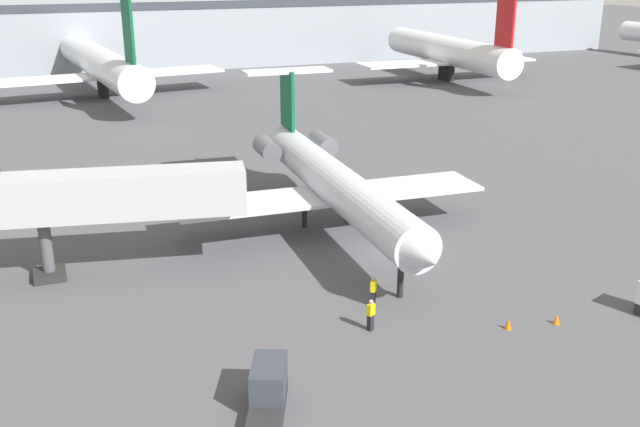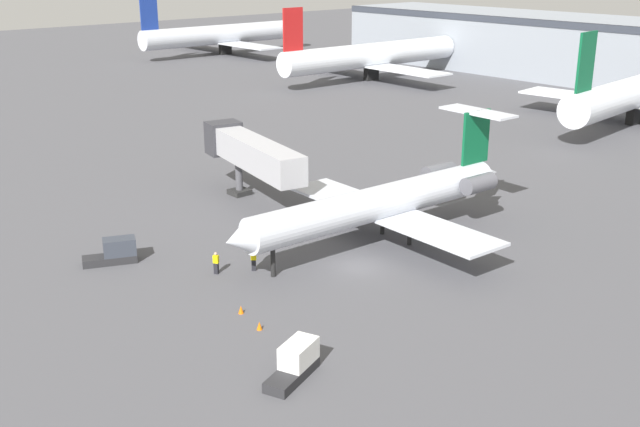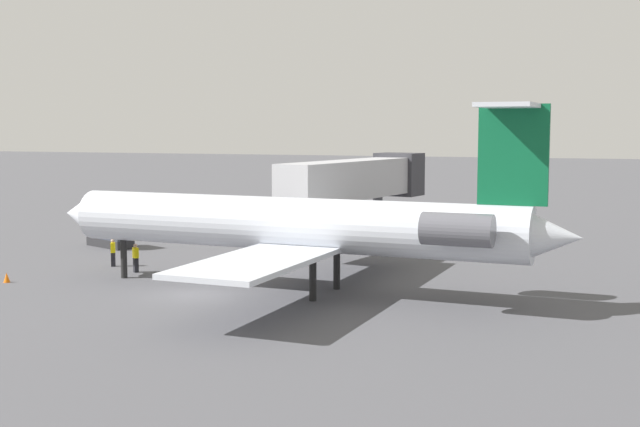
# 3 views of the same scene
# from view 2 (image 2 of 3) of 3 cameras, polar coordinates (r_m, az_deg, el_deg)

# --- Properties ---
(ground_plane) EXTENTS (400.00, 400.00, 0.10)m
(ground_plane) POSITION_cam_2_polar(r_m,az_deg,el_deg) (57.95, 2.75, -3.95)
(ground_plane) COLOR #4C4C51
(regional_jet) EXTENTS (21.35, 28.75, 9.54)m
(regional_jet) POSITION_cam_2_polar(r_m,az_deg,el_deg) (61.48, 4.97, 0.99)
(regional_jet) COLOR silver
(regional_jet) RESTS_ON ground_plane
(jet_bridge) EXTENTS (16.47, 5.99, 6.54)m
(jet_bridge) POSITION_cam_2_polar(r_m,az_deg,el_deg) (71.67, -5.34, 4.62)
(jet_bridge) COLOR #ADADB2
(jet_bridge) RESTS_ON ground_plane
(ground_crew_marshaller) EXTENTS (0.45, 0.47, 1.69)m
(ground_crew_marshaller) POSITION_cam_2_polar(r_m,az_deg,el_deg) (56.95, -4.96, -3.44)
(ground_crew_marshaller) COLOR black
(ground_crew_marshaller) RESTS_ON ground_plane
(ground_crew_loader) EXTENTS (0.48, 0.42, 1.69)m
(ground_crew_loader) POSITION_cam_2_polar(r_m,az_deg,el_deg) (56.69, -7.73, -3.65)
(ground_crew_loader) COLOR black
(ground_crew_loader) RESTS_ON ground_plane
(baggage_tug_lead) EXTENTS (2.76, 4.24, 1.90)m
(baggage_tug_lead) POSITION_cam_2_polar(r_m,az_deg,el_deg) (43.36, -1.82, -10.99)
(baggage_tug_lead) COLOR #262628
(baggage_tug_lead) RESTS_ON ground_plane
(baggage_tug_trailing) EXTENTS (2.86, 4.23, 1.90)m
(baggage_tug_trailing) POSITION_cam_2_polar(r_m,az_deg,el_deg) (60.22, -14.97, -2.79)
(baggage_tug_trailing) COLOR #262628
(baggage_tug_trailing) RESTS_ON ground_plane
(traffic_cone_near) EXTENTS (0.36, 0.36, 0.55)m
(traffic_cone_near) POSITION_cam_2_polar(r_m,az_deg,el_deg) (50.72, -5.90, -7.11)
(traffic_cone_near) COLOR orange
(traffic_cone_near) RESTS_ON ground_plane
(traffic_cone_mid) EXTENTS (0.36, 0.36, 0.55)m
(traffic_cone_mid) POSITION_cam_2_polar(r_m,az_deg,el_deg) (48.57, -4.52, -8.31)
(traffic_cone_mid) COLOR orange
(traffic_cone_mid) RESTS_ON ground_plane
(parked_airliner_west_end) EXTENTS (35.15, 41.82, 13.69)m
(parked_airliner_west_end) POSITION_cam_2_polar(r_m,az_deg,el_deg) (180.04, -7.15, 13.04)
(parked_airliner_west_end) COLOR silver
(parked_airliner_west_end) RESTS_ON ground_plane
(parked_airliner_west_mid) EXTENTS (33.77, 40.15, 13.70)m
(parked_airliner_west_mid) POSITION_cam_2_polar(r_m,az_deg,el_deg) (142.35, 3.80, 11.62)
(parked_airliner_west_mid) COLOR silver
(parked_airliner_west_mid) RESTS_ON ground_plane
(parked_airliner_centre) EXTENTS (33.01, 38.99, 13.63)m
(parked_airliner_centre) POSITION_cam_2_polar(r_m,az_deg,el_deg) (113.35, 22.53, 8.34)
(parked_airliner_centre) COLOR silver
(parked_airliner_centre) RESTS_ON ground_plane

